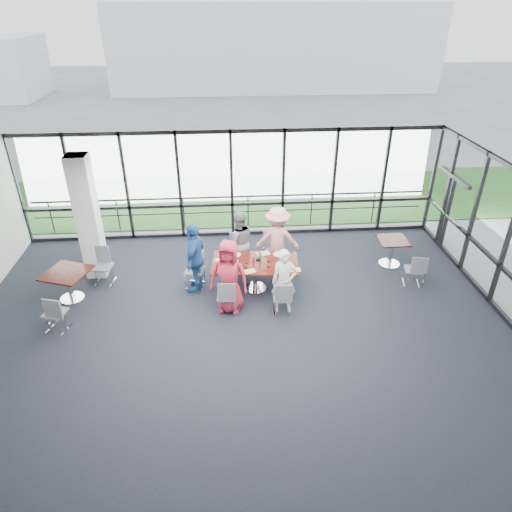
{
  "coord_description": "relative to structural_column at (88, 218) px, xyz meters",
  "views": [
    {
      "loc": [
        -0.25,
        -7.49,
        6.36
      ],
      "look_at": [
        0.45,
        1.69,
        1.1
      ],
      "focal_mm": 32.0,
      "sensor_mm": 36.0,
      "label": 1
    }
  ],
  "objects": [
    {
      "name": "main_table",
      "position": [
        4.05,
        -1.01,
        -0.96
      ],
      "size": [
        2.18,
        1.33,
        0.75
      ],
      "rotation": [
        0.0,
        0.0,
        -0.09
      ],
      "color": "#3B0C09",
      "rests_on": "ground"
    },
    {
      "name": "side_table_left",
      "position": [
        -0.38,
        -1.12,
        -0.95
      ],
      "size": [
        1.2,
        1.2,
        0.75
      ],
      "rotation": [
        0.0,
        0.0,
        -0.35
      ],
      "color": "#3B0C09",
      "rests_on": "ground"
    },
    {
      "name": "guard_rail",
      "position": [
        3.6,
        2.6,
        -1.1
      ],
      "size": [
        12.0,
        0.06,
        0.06
      ],
      "primitive_type": "cylinder",
      "rotation": [
        0.0,
        1.57,
        0.0
      ],
      "color": "#2D2D33",
      "rests_on": "ground"
    },
    {
      "name": "tumbler_b",
      "position": [
        4.36,
        -1.25,
        -0.78
      ],
      "size": [
        0.07,
        0.07,
        0.15
      ],
      "primitive_type": "cylinder",
      "color": "white",
      "rests_on": "main_table"
    },
    {
      "name": "menu_b",
      "position": [
        4.96,
        -1.42,
        -0.85
      ],
      "size": [
        0.3,
        0.22,
        0.0
      ],
      "primitive_type": "cube",
      "rotation": [
        0.0,
        0.0,
        -0.09
      ],
      "color": "silver",
      "rests_on": "main_table"
    },
    {
      "name": "side_table_right",
      "position": [
        7.79,
        -0.11,
        -0.99
      ],
      "size": [
        0.75,
        0.75,
        0.75
      ],
      "rotation": [
        0.0,
        0.0,
        -0.0
      ],
      "color": "#3B0C09",
      "rests_on": "ground"
    },
    {
      "name": "plate_nl",
      "position": [
        3.49,
        -1.36,
        -0.84
      ],
      "size": [
        0.26,
        0.26,
        0.01
      ],
      "primitive_type": "cylinder",
      "color": "white",
      "rests_on": "main_table"
    },
    {
      "name": "diner_far_left",
      "position": [
        3.7,
        -0.12,
        -0.75
      ],
      "size": [
        0.9,
        0.64,
        1.7
      ],
      "primitive_type": "imported",
      "rotation": [
        0.0,
        0.0,
        3.3
      ],
      "color": "gray",
      "rests_on": "ground"
    },
    {
      "name": "chair_spare_lb",
      "position": [
        0.27,
        -0.46,
        -1.14
      ],
      "size": [
        0.52,
        0.52,
        0.93
      ],
      "primitive_type": null,
      "rotation": [
        0.0,
        0.0,
        2.99
      ],
      "color": "gray",
      "rests_on": "ground"
    },
    {
      "name": "diner_end",
      "position": [
        2.62,
        -0.92,
        -0.7
      ],
      "size": [
        0.83,
        1.16,
        1.79
      ],
      "primitive_type": "imported",
      "rotation": [
        0.0,
        0.0,
        -1.84
      ],
      "color": "#245597",
      "rests_on": "ground"
    },
    {
      "name": "ketchup_bottle",
      "position": [
        4.02,
        -1.01,
        -0.76
      ],
      "size": [
        0.06,
        0.06,
        0.18
      ],
      "primitive_type": "cylinder",
      "color": "#B51831",
      "rests_on": "main_table"
    },
    {
      "name": "chair_main_end",
      "position": [
        2.56,
        -0.79,
        -1.15
      ],
      "size": [
        0.52,
        0.52,
        0.89
      ],
      "primitive_type": null,
      "rotation": [
        0.0,
        0.0,
        -1.78
      ],
      "color": "gray",
      "rests_on": "ground"
    },
    {
      "name": "exit_door",
      "position": [
        9.6,
        0.75,
        -0.55
      ],
      "size": [
        0.12,
        1.6,
        2.1
      ],
      "primitive_type": "cube",
      "color": "black",
      "rests_on": "ground"
    },
    {
      "name": "chair_main_fr",
      "position": [
        4.63,
        -0.04,
        -1.12
      ],
      "size": [
        0.58,
        0.58,
        0.96
      ],
      "primitive_type": null,
      "rotation": [
        0.0,
        0.0,
        2.86
      ],
      "color": "gray",
      "rests_on": "ground"
    },
    {
      "name": "floor",
      "position": [
        3.6,
        -3.0,
        -1.61
      ],
      "size": [
        12.0,
        10.0,
        0.02
      ],
      "primitive_type": "cube",
      "color": "black",
      "rests_on": "ground"
    },
    {
      "name": "apron",
      "position": [
        3.6,
        7.0,
        -1.62
      ],
      "size": [
        80.0,
        70.0,
        0.02
      ],
      "primitive_type": "cube",
      "color": "slate",
      "rests_on": "ground"
    },
    {
      "name": "condiment_caddy",
      "position": [
        4.13,
        -0.91,
        -0.83
      ],
      "size": [
        0.1,
        0.07,
        0.04
      ],
      "primitive_type": "cube",
      "color": "black",
      "rests_on": "main_table"
    },
    {
      "name": "grass_strip",
      "position": [
        3.6,
        5.0,
        -1.59
      ],
      "size": [
        80.0,
        5.0,
        0.01
      ],
      "primitive_type": "cube",
      "color": "#1C5017",
      "rests_on": "ground"
    },
    {
      "name": "plate_fl",
      "position": [
        3.59,
        -0.6,
        -0.84
      ],
      "size": [
        0.27,
        0.27,
        0.01
      ],
      "primitive_type": "cylinder",
      "color": "white",
      "rests_on": "main_table"
    },
    {
      "name": "tumbler_c",
      "position": [
        4.18,
        -0.76,
        -0.78
      ],
      "size": [
        0.07,
        0.07,
        0.14
      ],
      "primitive_type": "cylinder",
      "color": "white",
      "rests_on": "main_table"
    },
    {
      "name": "tumbler_d",
      "position": [
        3.36,
        -1.13,
        -0.78
      ],
      "size": [
        0.07,
        0.07,
        0.14
      ],
      "primitive_type": "cylinder",
      "color": "white",
      "rests_on": "main_table"
    },
    {
      "name": "chair_main_nr",
      "position": [
        4.59,
        -2.05,
        -1.18
      ],
      "size": [
        0.43,
        0.43,
        0.83
      ],
      "primitive_type": null,
      "rotation": [
        0.0,
        0.0,
        -0.05
      ],
      "color": "gray",
      "rests_on": "ground"
    },
    {
      "name": "plate_nr",
      "position": [
        4.63,
        -1.45,
        -0.84
      ],
      "size": [
        0.24,
        0.24,
        0.01
      ],
      "primitive_type": "cylinder",
      "color": "white",
      "rests_on": "main_table"
    },
    {
      "name": "plate_end",
      "position": [
        3.21,
        -0.88,
        -0.84
      ],
      "size": [
        0.26,
        0.26,
        0.01
      ],
      "primitive_type": "cylinder",
      "color": "white",
      "rests_on": "main_table"
    },
    {
      "name": "diner_far_right",
      "position": [
        4.7,
        -0.12,
        -0.71
      ],
      "size": [
        1.21,
        0.72,
        1.78
      ],
      "primitive_type": "imported",
      "rotation": [
        0.0,
        0.0,
        3.03
      ],
      "color": "pink",
      "rests_on": "ground"
    },
    {
      "name": "tumbler_a",
      "position": [
        3.82,
        -1.25,
        -0.79
      ],
      "size": [
        0.06,
        0.06,
        0.13
      ],
      "primitive_type": "cylinder",
      "color": "white",
      "rests_on": "main_table"
    },
    {
      "name": "plate_fr",
      "position": [
        4.66,
        -0.67,
        -0.84
      ],
      "size": [
        0.28,
        0.28,
        0.01
      ],
      "primitive_type": "cylinder",
      "color": "white",
      "rests_on": "main_table"
    },
    {
      "name": "menu_a",
      "position": [
        3.9,
        -1.41,
        -0.85
      ],
      "size": [
        0.32,
        0.27,
        0.0
      ],
      "primitive_type": "cube",
      "rotation": [
        0.0,
        0.0,
        0.32
      ],
      "color": "silver",
      "rests_on": "main_table"
    },
    {
      "name": "structural_column",
      "position": [
        0.0,
        0.0,
        0.0
      ],
      "size": [
        0.5,
        0.5,
        3.2
      ],
      "primitive_type": "cube",
      "color": "white",
      "rests_on": "ground"
    },
    {
      "name": "curtain_wall_back",
      "position": [
        3.6,
        2.0,
        0.0
      ],
      "size": [
        12.0,
        0.1,
        3.2
      ],
      "primitive_type": "cube",
      "color": "white",
      "rests_on": "ground"
    },
    {
      "name": "hangar_main",
      "position": [
        7.6,
        29.0,
        1.4
      ],
      "size": [
        24.0,
        10.0,
        6.0
      ],
      "primitive_type": "cube",
      "color": "white",
      "rests_on": "ground"
    },
    {
      "name": "chair_spare_la",
      "position": [
        -0.36,
        -2.29,
        -1.16
      ],
      "size": [
        0.54,
        0.54,
        0.89
      ],
      "primitive_type": null,
      "rotation": [
        0.0,
        0.0,
        -0.29
      ],
      "color": "gray",
      "rests_on": "ground"
    },
    {
      "name": "menu_c",
      "position": [
        4.28,
        -0.59,
        -0.85
      ],
      "size": [
        0.37,
        0.3,
        0.0
      ],
      "primitive_type": "cube",
      "rotation": [
        0.0,
        0.0,
        0.26
      ],
      "color": "silver",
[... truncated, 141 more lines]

